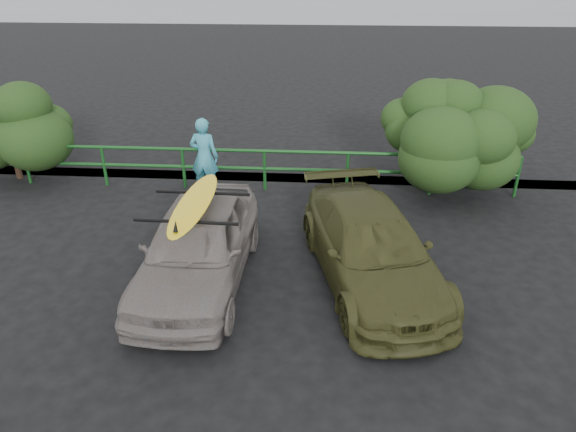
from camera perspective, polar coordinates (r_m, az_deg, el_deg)
name	(u,v)px	position (r m, az deg, el deg)	size (l,w,h in m)	color
ground	(170,312)	(8.65, -13.02, -10.37)	(80.00, 80.00, 0.00)	black
ocean	(307,5)	(66.79, 2.13, 22.35)	(200.00, 200.00, 0.00)	slate
guardrail	(224,169)	(12.66, -7.14, 5.23)	(14.00, 0.08, 1.04)	#164F1C
shrub_left	(36,134)	(14.49, -26.16, 8.15)	(3.20, 2.40, 2.31)	#234017
shrub_right	(432,138)	(12.92, 15.68, 8.32)	(3.20, 2.40, 2.50)	#234017
sedan	(198,245)	(8.94, -9.95, -3.23)	(1.68, 4.18, 1.42)	slate
olive_vehicle	(371,248)	(9.00, 9.24, -3.48)	(1.80, 4.42, 1.28)	#3A3B1A
man	(204,157)	(12.32, -9.28, 6.53)	(0.68, 0.45, 1.87)	teal
roof_rack	(195,207)	(8.60, -10.33, 1.04)	(1.66, 1.16, 0.06)	black
surfboard	(194,203)	(8.57, -10.37, 1.44)	(0.52, 2.53, 0.07)	yellow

